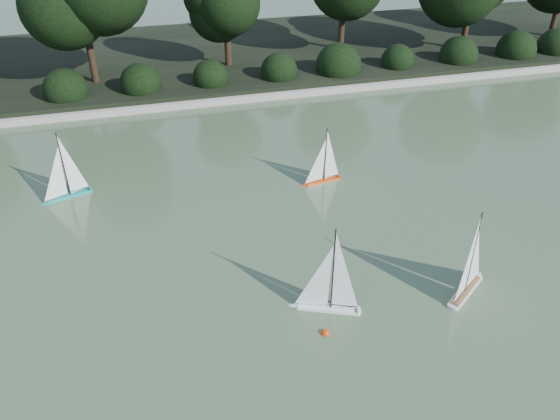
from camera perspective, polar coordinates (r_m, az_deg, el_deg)
The scene contains 9 objects.
ground at distance 7.97m, azimuth 3.44°, elevation -12.62°, with size 80.00×80.00×0.00m, color #334429.
pond_coping at distance 15.45m, azimuth -7.34°, elevation 11.18°, with size 40.00×0.35×0.18m, color gray.
far_bank at distance 19.19m, azimuth -9.34°, elevation 15.47°, with size 40.00×8.00×0.30m, color black.
shrub_hedge at distance 16.16m, azimuth -7.95°, elevation 13.47°, with size 29.10×1.10×1.10m.
sailboat_white_a at distance 8.17m, azimuth 4.48°, elevation -9.01°, with size 1.07×0.59×1.51m.
sailboat_white_b at distance 8.98m, azimuth 19.27°, elevation -6.62°, with size 1.02×0.80×1.58m.
sailboat_orange at distance 11.36m, azimuth 4.18°, elevation 3.80°, with size 0.95×0.30×1.29m.
sailboat_teal at distance 11.58m, azimuth -21.76°, elevation 2.13°, with size 1.04×0.51×1.44m.
race_buoy at distance 7.97m, azimuth 4.77°, elevation -12.72°, with size 0.13×0.13×0.13m, color red.
Camera 1 is at (-1.95, -5.28, 5.64)m, focal length 35.00 mm.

